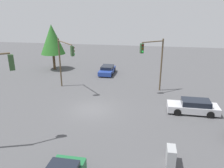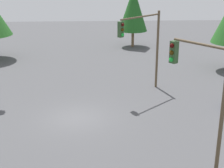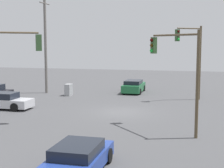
{
  "view_description": "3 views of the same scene",
  "coord_description": "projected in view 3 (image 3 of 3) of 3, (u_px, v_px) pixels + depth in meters",
  "views": [
    {
      "loc": [
        18.62,
        5.31,
        9.28
      ],
      "look_at": [
        -1.49,
        1.71,
        2.24
      ],
      "focal_mm": 35.0,
      "sensor_mm": 36.0,
      "label": 1
    },
    {
      "loc": [
        -1.18,
        19.86,
        9.13
      ],
      "look_at": [
        -2.18,
        1.3,
        2.69
      ],
      "focal_mm": 55.0,
      "sensor_mm": 36.0,
      "label": 2
    },
    {
      "loc": [
        -25.21,
        -5.61,
        5.29
      ],
      "look_at": [
        -1.03,
        0.48,
        2.27
      ],
      "focal_mm": 55.0,
      "sensor_mm": 36.0,
      "label": 3
    }
  ],
  "objects": [
    {
      "name": "ground_plane",
      "position": [
        121.0,
        112.0,
        26.27
      ],
      "size": [
        80.0,
        80.0,
        0.0
      ],
      "primitive_type": "plane",
      "color": "#4C4C4F"
    },
    {
      "name": "sedan_silver",
      "position": [
        3.0,
        101.0,
        27.52
      ],
      "size": [
        1.87,
        4.61,
        1.32
      ],
      "rotation": [
        0.0,
        0.0,
        3.14
      ],
      "color": "silver",
      "rests_on": "ground_plane"
    },
    {
      "name": "sedan_green",
      "position": [
        134.0,
        86.0,
        36.43
      ],
      "size": [
        4.36,
        1.98,
        1.33
      ],
      "rotation": [
        0.0,
        0.0,
        -1.57
      ],
      "color": "#1E6638",
      "rests_on": "ground_plane"
    },
    {
      "name": "sedan_blue",
      "position": [
        79.0,
        158.0,
        14.02
      ],
      "size": [
        4.2,
        2.03,
        1.23
      ],
      "rotation": [
        0.0,
        0.0,
        -1.57
      ],
      "color": "#233D93",
      "rests_on": "ground_plane"
    },
    {
      "name": "traffic_signal_main",
      "position": [
        12.0,
        61.0,
        21.43
      ],
      "size": [
        2.06,
        2.57,
        6.15
      ],
      "rotation": [
        0.0,
        0.0,
        -0.92
      ],
      "color": "brown",
      "rests_on": "ground_plane"
    },
    {
      "name": "traffic_signal_cross",
      "position": [
        177.0,
        62.0,
        20.12
      ],
      "size": [
        3.36,
        3.14,
        5.98
      ],
      "rotation": [
        0.0,
        0.0,
        0.74
      ],
      "color": "brown",
      "rests_on": "ground_plane"
    },
    {
      "name": "traffic_signal_aux",
      "position": [
        192.0,
        51.0,
        31.07
      ],
      "size": [
        1.85,
        2.33,
        6.8
      ],
      "rotation": [
        0.0,
        0.0,
        2.21
      ],
      "color": "brown",
      "rests_on": "ground_plane"
    },
    {
      "name": "utility_pole_tall",
      "position": [
        45.0,
        38.0,
        35.56
      ],
      "size": [
        2.2,
        0.28,
        10.89
      ],
      "color": "slate",
      "rests_on": "ground_plane"
    },
    {
      "name": "electrical_cabinet",
      "position": [
        69.0,
        90.0,
        34.34
      ],
      "size": [
        1.01,
        0.55,
        1.16
      ],
      "primitive_type": "cube",
      "color": "#9EA0A3",
      "rests_on": "ground_plane"
    }
  ]
}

